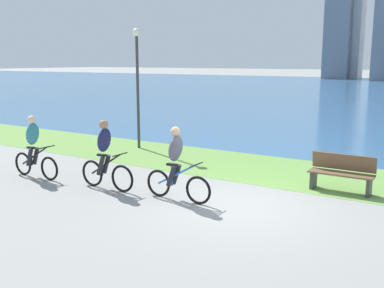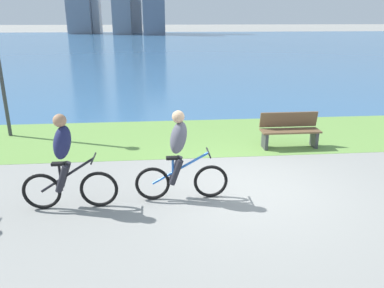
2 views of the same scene
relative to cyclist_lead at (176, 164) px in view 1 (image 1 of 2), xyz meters
The scene contains 8 objects.
ground_plane 1.62m from the cyclist_lead, 13.60° to the left, with size 300.00×300.00×0.00m, color gray.
grass_strip_bayside 4.09m from the cyclist_lead, 70.27° to the left, with size 120.00×3.46×0.01m, color #6B9947.
cyclist_lead is the anchor object (origin of this frame).
cyclist_trailing 1.96m from the cyclist_lead, behind, with size 1.64×0.52×1.71m.
cyclist_distant_rear 4.34m from the cyclist_lead, behind, with size 1.69×0.52×1.68m.
bench_near_path 4.01m from the cyclist_lead, 41.59° to the left, with size 1.50×0.47×0.90m.
lamppost_tall 6.56m from the cyclist_lead, 136.35° to the left, with size 0.28×0.28×4.19m.
city_skyline_far_shore 71.76m from the cyclist_lead, 97.61° to the left, with size 18.50×12.32×23.99m.
Camera 1 is at (4.03, -8.29, 3.10)m, focal length 41.43 mm.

